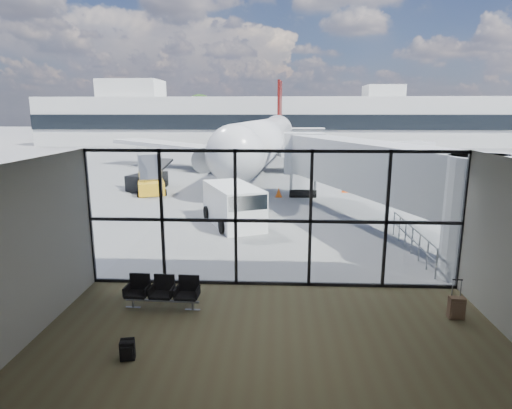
# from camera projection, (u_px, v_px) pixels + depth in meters

# --- Properties ---
(ground) EXTENTS (220.00, 220.00, 0.00)m
(ground) POSITION_uv_depth(u_px,v_px,m) (276.00, 158.00, 53.24)
(ground) COLOR slate
(ground) RESTS_ON ground
(lounge_shell) EXTENTS (12.02, 8.01, 4.51)m
(lounge_shell) POSITION_uv_depth(u_px,v_px,m) (271.00, 257.00, 8.95)
(lounge_shell) COLOR brown
(lounge_shell) RESTS_ON ground
(glass_curtain_wall) EXTENTS (12.10, 0.12, 4.50)m
(glass_curtain_wall) POSITION_uv_depth(u_px,v_px,m) (273.00, 219.00, 13.72)
(glass_curtain_wall) COLOR white
(glass_curtain_wall) RESTS_ON ground
(jet_bridge) EXTENTS (8.00, 16.50, 4.33)m
(jet_bridge) POSITION_uv_depth(u_px,v_px,m) (377.00, 174.00, 20.29)
(jet_bridge) COLOR #A6A9AB
(jet_bridge) RESTS_ON ground
(apron_railing) EXTENTS (0.06, 5.46, 1.11)m
(apron_railing) POSITION_uv_depth(u_px,v_px,m) (412.00, 236.00, 17.20)
(apron_railing) COLOR gray
(apron_railing) RESTS_ON ground
(far_terminal) EXTENTS (80.00, 12.20, 11.00)m
(far_terminal) POSITION_uv_depth(u_px,v_px,m) (273.00, 120.00, 73.82)
(far_terminal) COLOR silver
(far_terminal) RESTS_ON ground
(tree_0) EXTENTS (4.95, 4.95, 7.12)m
(tree_0) POSITION_uv_depth(u_px,v_px,m) (52.00, 117.00, 85.58)
(tree_0) COLOR #382619
(tree_0) RESTS_ON ground
(tree_1) EXTENTS (5.61, 5.61, 8.07)m
(tree_1) POSITION_uv_depth(u_px,v_px,m) (81.00, 114.00, 85.17)
(tree_1) COLOR #382619
(tree_1) RESTS_ON ground
(tree_2) EXTENTS (6.27, 6.27, 9.03)m
(tree_2) POSITION_uv_depth(u_px,v_px,m) (110.00, 111.00, 84.76)
(tree_2) COLOR #382619
(tree_2) RESTS_ON ground
(tree_3) EXTENTS (4.95, 4.95, 7.12)m
(tree_3) POSITION_uv_depth(u_px,v_px,m) (140.00, 117.00, 84.74)
(tree_3) COLOR #382619
(tree_3) RESTS_ON ground
(tree_4) EXTENTS (5.61, 5.61, 8.07)m
(tree_4) POSITION_uv_depth(u_px,v_px,m) (170.00, 114.00, 84.33)
(tree_4) COLOR #382619
(tree_4) RESTS_ON ground
(tree_5) EXTENTS (6.27, 6.27, 9.03)m
(tree_5) POSITION_uv_depth(u_px,v_px,m) (200.00, 110.00, 83.92)
(tree_5) COLOR #382619
(tree_5) RESTS_ON ground
(seating_row) EXTENTS (2.17, 0.69, 0.96)m
(seating_row) POSITION_uv_depth(u_px,v_px,m) (163.00, 290.00, 12.49)
(seating_row) COLOR gray
(seating_row) RESTS_ON ground
(backpack) EXTENTS (0.37, 0.35, 0.50)m
(backpack) POSITION_uv_depth(u_px,v_px,m) (127.00, 350.00, 9.86)
(backpack) COLOR black
(backpack) RESTS_ON ground
(suitcase) EXTENTS (0.42, 0.32, 1.12)m
(suitcase) POSITION_uv_depth(u_px,v_px,m) (456.00, 308.00, 11.80)
(suitcase) COLOR brown
(suitcase) RESTS_ON ground
(airliner) EXTENTS (32.64, 37.91, 9.77)m
(airliner) POSITION_uv_depth(u_px,v_px,m) (266.00, 139.00, 42.77)
(airliner) COLOR silver
(airliner) RESTS_ON ground
(service_van) EXTENTS (3.65, 5.03, 2.00)m
(service_van) POSITION_uv_depth(u_px,v_px,m) (234.00, 205.00, 21.58)
(service_van) COLOR white
(service_van) RESTS_ON ground
(belt_loader) EXTENTS (2.67, 4.64, 2.03)m
(belt_loader) POSITION_uv_depth(u_px,v_px,m) (148.00, 180.00, 31.79)
(belt_loader) COLOR black
(belt_loader) RESTS_ON ground
(mobile_stairs) EXTENTS (2.74, 3.95, 2.54)m
(mobile_stairs) POSITION_uv_depth(u_px,v_px,m) (151.00, 185.00, 30.02)
(mobile_stairs) COLOR gold
(mobile_stairs) RESTS_ON ground
(traffic_cone_a) EXTENTS (0.38, 0.38, 0.55)m
(traffic_cone_a) POSITION_uv_depth(u_px,v_px,m) (207.00, 204.00, 25.33)
(traffic_cone_a) COLOR #D06F0A
(traffic_cone_a) RESTS_ON ground
(traffic_cone_b) EXTENTS (0.45, 0.45, 0.65)m
(traffic_cone_b) POSITION_uv_depth(u_px,v_px,m) (279.00, 192.00, 28.83)
(traffic_cone_b) COLOR #E4560C
(traffic_cone_b) RESTS_ON ground
(traffic_cone_c) EXTENTS (0.45, 0.45, 0.64)m
(traffic_cone_c) POSITION_uv_depth(u_px,v_px,m) (345.00, 188.00, 30.50)
(traffic_cone_c) COLOR #FF550D
(traffic_cone_c) RESTS_ON ground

